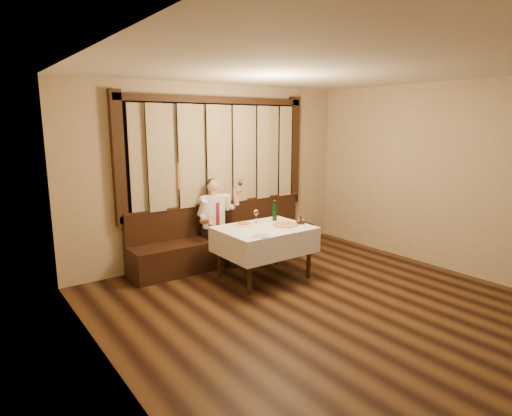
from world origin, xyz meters
TOP-DOWN VIEW (x-y plane):
  - room at (-0.00, 0.97)m, footprint 5.01×6.01m
  - banquette at (0.00, 2.72)m, footprint 3.20×0.61m
  - dining_table at (0.00, 1.70)m, footprint 1.27×0.97m
  - pizza at (0.29, 1.58)m, footprint 0.37×0.37m
  - pasta_red at (-0.16, 1.97)m, footprint 0.28×0.28m
  - pasta_cream at (-0.33, 1.34)m, footprint 0.24×0.24m
  - green_bottle at (0.37, 1.94)m, footprint 0.07×0.07m
  - table_wine_glass at (0.07, 1.99)m, footprint 0.07×0.07m
  - cruet_caddy at (0.53, 1.54)m, footprint 0.13×0.09m
  - seated_man at (-0.23, 2.64)m, footprint 0.73×0.54m

SIDE VIEW (x-z plane):
  - banquette at x=0.00m, z-range -0.16..0.78m
  - dining_table at x=0.00m, z-range 0.27..1.03m
  - pizza at x=0.29m, z-range 0.75..0.79m
  - pasta_cream at x=-0.33m, z-range 0.75..0.83m
  - seated_man at x=-0.23m, z-range 0.12..1.47m
  - pasta_red at x=-0.16m, z-range 0.75..0.84m
  - cruet_caddy at x=0.53m, z-range 0.74..0.86m
  - green_bottle at x=0.37m, z-range 0.73..1.05m
  - table_wine_glass at x=0.07m, z-range 0.80..1.00m
  - room at x=0.00m, z-range 0.09..2.91m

